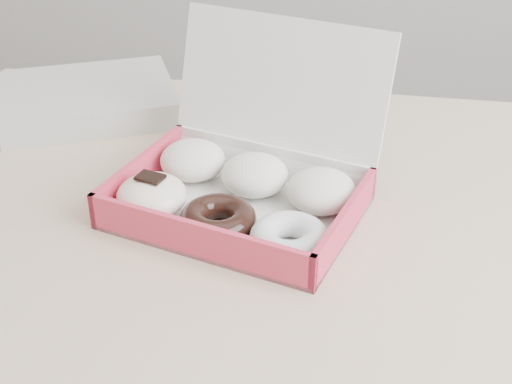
# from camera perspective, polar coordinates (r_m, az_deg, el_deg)

# --- Properties ---
(table) EXTENTS (1.20, 0.80, 0.75)m
(table) POSITION_cam_1_polar(r_m,az_deg,el_deg) (0.93, 4.11, -6.17)
(table) COLOR tan
(table) RESTS_ON ground
(donut_box) EXTENTS (0.35, 0.33, 0.21)m
(donut_box) POSITION_cam_1_polar(r_m,az_deg,el_deg) (0.88, -1.20, 0.66)
(donut_box) COLOR white
(donut_box) RESTS_ON table
(newspapers) EXTENTS (0.33, 0.30, 0.04)m
(newspapers) POSITION_cam_1_polar(r_m,az_deg,el_deg) (1.17, -13.26, 7.26)
(newspapers) COLOR silver
(newspapers) RESTS_ON table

